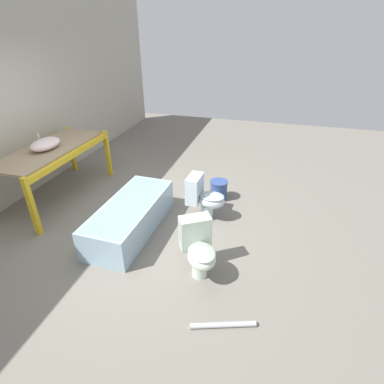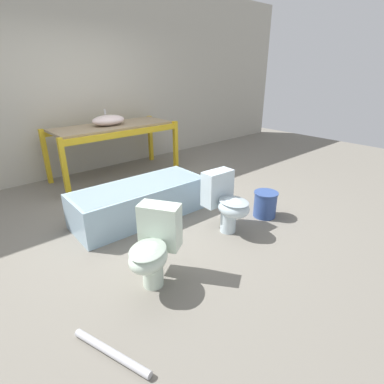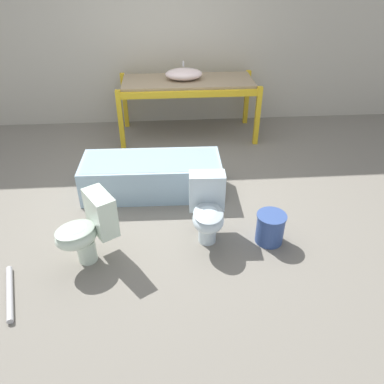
{
  "view_description": "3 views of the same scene",
  "coord_description": "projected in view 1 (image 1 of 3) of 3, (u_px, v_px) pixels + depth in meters",
  "views": [
    {
      "loc": [
        -3.3,
        -1.95,
        2.59
      ],
      "look_at": [
        0.06,
        -0.99,
        0.64
      ],
      "focal_mm": 28.0,
      "sensor_mm": 36.0,
      "label": 1
    },
    {
      "loc": [
        -1.9,
        -3.13,
        1.78
      ],
      "look_at": [
        0.11,
        -0.86,
        0.5
      ],
      "focal_mm": 28.0,
      "sensor_mm": 36.0,
      "label": 2
    },
    {
      "loc": [
        0.06,
        -4.06,
        2.57
      ],
      "look_at": [
        0.29,
        -0.94,
        0.49
      ],
      "focal_mm": 35.0,
      "sensor_mm": 36.0,
      "label": 3
    }
  ],
  "objects": [
    {
      "name": "ground_plane",
      "position": [
        128.0,
        222.0,
        4.5
      ],
      "size": [
        12.0,
        12.0,
        0.0
      ],
      "primitive_type": "plane",
      "color": "slate"
    },
    {
      "name": "shelving_rack",
      "position": [
        51.0,
        154.0,
        4.83
      ],
      "size": [
        2.08,
        0.88,
        0.88
      ],
      "color": "gold",
      "rests_on": "ground_plane"
    },
    {
      "name": "sink_basin",
      "position": [
        45.0,
        144.0,
        4.68
      ],
      "size": [
        0.55,
        0.35,
        0.25
      ],
      "color": "silver",
      "rests_on": "shelving_rack"
    },
    {
      "name": "bathtub_main",
      "position": [
        131.0,
        215.0,
        4.23
      ],
      "size": [
        1.67,
        0.69,
        0.44
      ],
      "rotation": [
        0.0,
        0.0,
        -0.02
      ],
      "color": "#99B7CC",
      "rests_on": "ground_plane"
    },
    {
      "name": "toilet_near",
      "position": [
        204.0,
        197.0,
        4.43
      ],
      "size": [
        0.37,
        0.57,
        0.69
      ],
      "rotation": [
        0.0,
        0.0,
        -0.05
      ],
      "color": "silver",
      "rests_on": "ground_plane"
    },
    {
      "name": "toilet_far",
      "position": [
        199.0,
        247.0,
        3.42
      ],
      "size": [
        0.65,
        0.58,
        0.69
      ],
      "rotation": [
        0.0,
        0.0,
        -1.01
      ],
      "color": "silver",
      "rests_on": "ground_plane"
    },
    {
      "name": "bucket_white",
      "position": [
        219.0,
        190.0,
        5.03
      ],
      "size": [
        0.3,
        0.3,
        0.33
      ],
      "color": "#334C8C",
      "rests_on": "ground_plane"
    },
    {
      "name": "loose_pipe",
      "position": [
        223.0,
        325.0,
        2.93
      ],
      "size": [
        0.26,
        0.63,
        0.05
      ],
      "color": "#B7B7BC",
      "rests_on": "ground_plane"
    }
  ]
}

